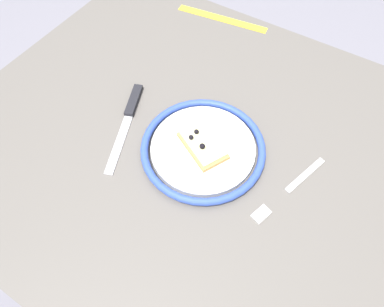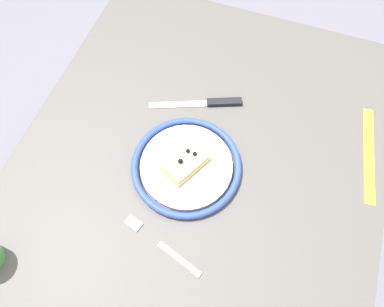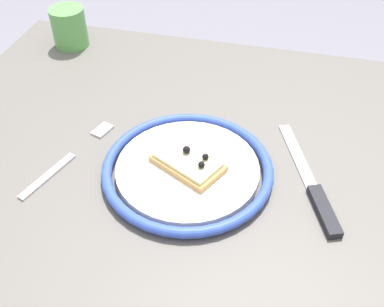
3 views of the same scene
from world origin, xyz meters
name	(u,v)px [view 3 (image 3 of 3)]	position (x,y,z in m)	size (l,w,h in m)	color
dining_table	(208,226)	(0.00, 0.00, 0.65)	(1.02, 0.87, 0.74)	#5B5651
plate	(188,169)	(-0.04, 0.02, 0.75)	(0.26, 0.26, 0.02)	white
pizza_slice_near	(188,162)	(-0.04, 0.02, 0.76)	(0.12, 0.10, 0.03)	tan
knife	(316,194)	(0.15, 0.02, 0.74)	(0.11, 0.23, 0.01)	silver
fork	(70,157)	(-0.23, 0.01, 0.74)	(0.08, 0.20, 0.00)	silver
cup	(69,27)	(-0.38, 0.35, 0.78)	(0.07, 0.07, 0.08)	#599E4C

